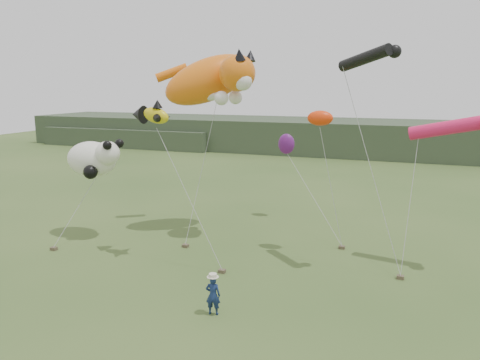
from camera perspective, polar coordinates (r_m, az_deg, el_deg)
name	(u,v)px	position (r m, az deg, el deg)	size (l,w,h in m)	color
ground	(200,309)	(18.44, -4.87, -15.37)	(120.00, 120.00, 0.00)	#385123
headland	(328,137)	(60.73, 10.66, 5.20)	(90.00, 13.00, 4.00)	#2D3D28
festival_attendant	(213,295)	(17.70, -3.31, -13.84)	(0.55, 0.36, 1.50)	#15254E
sandbag_anchors	(236,257)	(23.15, -0.48, -9.37)	(17.14, 5.63, 0.16)	brown
cat_kite	(214,79)	(26.21, -3.14, 12.19)	(6.80, 5.04, 3.98)	orange
fish_kite	(149,115)	(22.59, -10.98, 7.84)	(2.29, 1.51, 1.22)	gold
tube_kites	(425,102)	(22.19, 21.68, 8.79)	(6.72, 3.15, 4.19)	black
panda_kite	(94,159)	(26.78, -17.36, 2.52)	(3.43, 2.22, 2.13)	white
misc_kites	(298,135)	(26.79, 7.14, 5.51)	(4.29, 6.34, 3.04)	#F7370A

